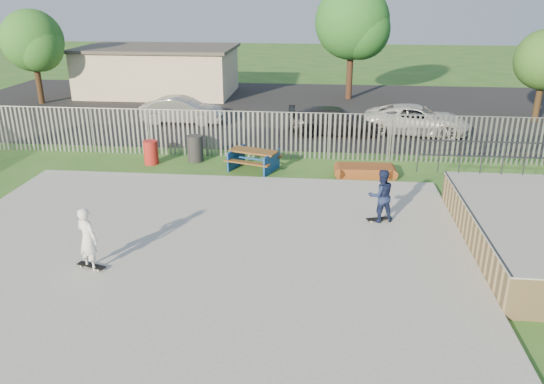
# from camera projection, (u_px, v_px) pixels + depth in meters

# --- Properties ---
(ground) EXTENTS (120.00, 120.00, 0.00)m
(ground) POSITION_uv_depth(u_px,v_px,m) (197.00, 252.00, 14.73)
(ground) COLOR #2F6322
(ground) RESTS_ON ground
(concrete_slab) EXTENTS (15.00, 12.00, 0.15)m
(concrete_slab) POSITION_uv_depth(u_px,v_px,m) (197.00, 250.00, 14.70)
(concrete_slab) COLOR #999994
(concrete_slab) RESTS_ON ground
(quarter_pipe) EXTENTS (5.50, 7.05, 2.19)m
(quarter_pipe) POSITION_uv_depth(u_px,v_px,m) (542.00, 232.00, 14.62)
(quarter_pipe) COLOR tan
(quarter_pipe) RESTS_ON ground
(fence) EXTENTS (26.04, 16.02, 2.00)m
(fence) POSITION_uv_depth(u_px,v_px,m) (254.00, 167.00, 18.54)
(fence) COLOR gray
(fence) RESTS_ON ground
(picnic_table) EXTENTS (2.30, 2.09, 0.80)m
(picnic_table) POSITION_uv_depth(u_px,v_px,m) (254.00, 160.00, 21.33)
(picnic_table) COLOR brown
(picnic_table) RESTS_ON ground
(funbox) EXTENTS (2.04, 1.06, 0.40)m
(funbox) POSITION_uv_depth(u_px,v_px,m) (365.00, 171.00, 20.67)
(funbox) COLOR brown
(funbox) RESTS_ON ground
(trash_bin_red) EXTENTS (0.59, 0.59, 0.99)m
(trash_bin_red) POSITION_uv_depth(u_px,v_px,m) (151.00, 152.00, 21.99)
(trash_bin_red) COLOR #AA201A
(trash_bin_red) RESTS_ON ground
(trash_bin_grey) EXTENTS (0.67, 0.67, 1.11)m
(trash_bin_grey) POSITION_uv_depth(u_px,v_px,m) (195.00, 148.00, 22.30)
(trash_bin_grey) COLOR #262729
(trash_bin_grey) RESTS_ON ground
(parking_lot) EXTENTS (40.00, 18.00, 0.02)m
(parking_lot) POSITION_uv_depth(u_px,v_px,m) (269.00, 108.00, 32.37)
(parking_lot) COLOR black
(parking_lot) RESTS_ON ground
(car_silver) EXTENTS (4.35, 1.56, 1.43)m
(car_silver) POSITION_uv_depth(u_px,v_px,m) (182.00, 110.00, 28.44)
(car_silver) COLOR #A9AAAE
(car_silver) RESTS_ON parking_lot
(car_dark) EXTENTS (4.71, 2.09, 1.34)m
(car_dark) POSITION_uv_depth(u_px,v_px,m) (335.00, 121.00, 26.37)
(car_dark) COLOR black
(car_dark) RESTS_ON parking_lot
(car_white) EXTENTS (5.45, 3.13, 1.43)m
(car_white) POSITION_uv_depth(u_px,v_px,m) (416.00, 120.00, 26.38)
(car_white) COLOR silver
(car_white) RESTS_ON parking_lot
(building) EXTENTS (10.40, 6.40, 3.20)m
(building) POSITION_uv_depth(u_px,v_px,m) (159.00, 70.00, 36.25)
(building) COLOR beige
(building) RESTS_ON ground
(tree_left) EXTENTS (3.72, 3.72, 5.75)m
(tree_left) POSITION_uv_depth(u_px,v_px,m) (32.00, 41.00, 32.35)
(tree_left) COLOR #3B2817
(tree_left) RESTS_ON ground
(tree_mid) EXTENTS (4.69, 4.69, 7.23)m
(tree_mid) POSITION_uv_depth(u_px,v_px,m) (352.00, 22.00, 33.38)
(tree_mid) COLOR #3F2619
(tree_mid) RESTS_ON ground
(skateboard_a) EXTENTS (0.82, 0.43, 0.08)m
(skateboard_a) POSITION_uv_depth(u_px,v_px,m) (379.00, 219.00, 16.36)
(skateboard_a) COLOR black
(skateboard_a) RESTS_ON concrete_slab
(skateboard_b) EXTENTS (0.82, 0.43, 0.08)m
(skateboard_b) POSITION_uv_depth(u_px,v_px,m) (91.00, 266.00, 13.59)
(skateboard_b) COLOR black
(skateboard_b) RESTS_ON concrete_slab
(skater_navy) EXTENTS (0.95, 0.84, 1.66)m
(skater_navy) POSITION_uv_depth(u_px,v_px,m) (381.00, 196.00, 16.07)
(skater_navy) COLOR #162046
(skater_navy) RESTS_ON concrete_slab
(skater_white) EXTENTS (0.72, 0.63, 1.66)m
(skater_white) POSITION_uv_depth(u_px,v_px,m) (88.00, 239.00, 13.31)
(skater_white) COLOR white
(skater_white) RESTS_ON concrete_slab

